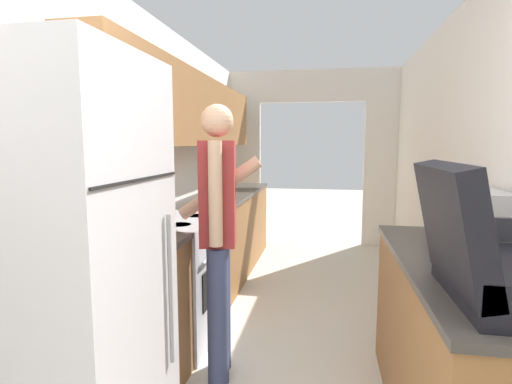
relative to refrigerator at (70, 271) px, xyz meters
name	(u,v)px	position (x,y,z in m)	size (l,w,h in m)	color
wall_left	(158,144)	(-0.29, 1.62, 0.54)	(0.38, 7.36, 2.50)	white
wall_right	(486,178)	(2.08, 1.23, 0.33)	(0.06, 7.36, 2.50)	white
wall_far_with_doorway	(311,146)	(0.86, 4.34, 0.51)	(2.79, 0.06, 2.50)	white
counter_left	(216,240)	(-0.04, 2.45, -0.46)	(0.62, 3.61, 0.91)	brown
counter_right	(463,354)	(1.75, 0.46, -0.46)	(0.62, 1.64, 0.91)	brown
refrigerator	(70,271)	(0.00, 0.00, 0.00)	(0.71, 0.74, 1.84)	#B7B7BC
range_oven	(173,278)	(-0.03, 1.24, -0.46)	(0.66, 0.79, 1.05)	#B7B7BC
person	(218,234)	(0.44, 0.81, 0.00)	(0.55, 0.42, 1.70)	#384266
suitcase	(495,261)	(1.67, -0.02, 0.14)	(0.53, 0.58, 0.49)	black
microwave	(469,217)	(1.86, 0.84, 0.14)	(0.34, 0.47, 0.30)	#B7B7BC
book_stack	(465,255)	(1.72, 0.42, 0.04)	(0.27, 0.30, 0.09)	#2D4C99
knife	(193,207)	(-0.05, 1.77, 0.00)	(0.11, 0.32, 0.02)	#B7B7BC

